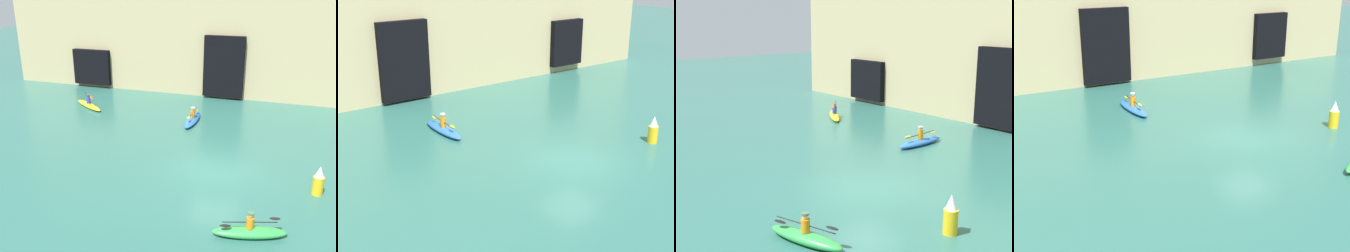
% 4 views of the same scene
% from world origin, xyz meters
% --- Properties ---
extents(ground_plane, '(120.00, 120.00, 0.00)m').
position_xyz_m(ground_plane, '(0.00, 0.00, 0.00)').
color(ground_plane, '#2D665B').
extents(kayak_blue, '(0.77, 3.43, 1.09)m').
position_xyz_m(kayak_blue, '(-3.02, 6.88, 0.21)').
color(kayak_blue, blue).
rests_on(kayak_blue, ground).
extents(marker_buoy, '(0.50, 0.50, 1.42)m').
position_xyz_m(marker_buoy, '(4.90, -0.68, 0.66)').
color(marker_buoy, yellow).
rests_on(marker_buoy, ground).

